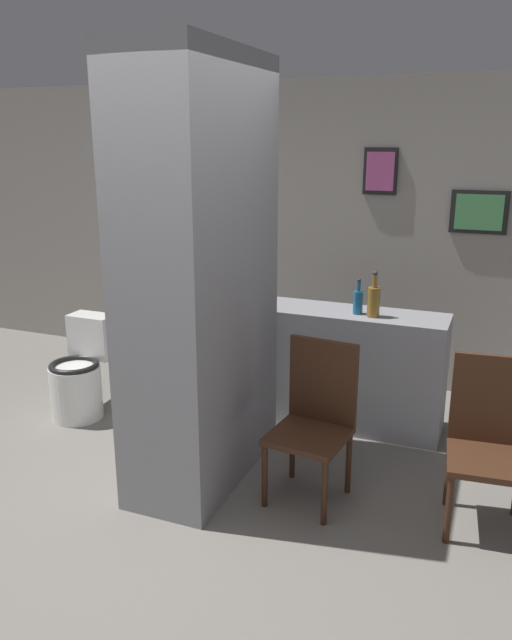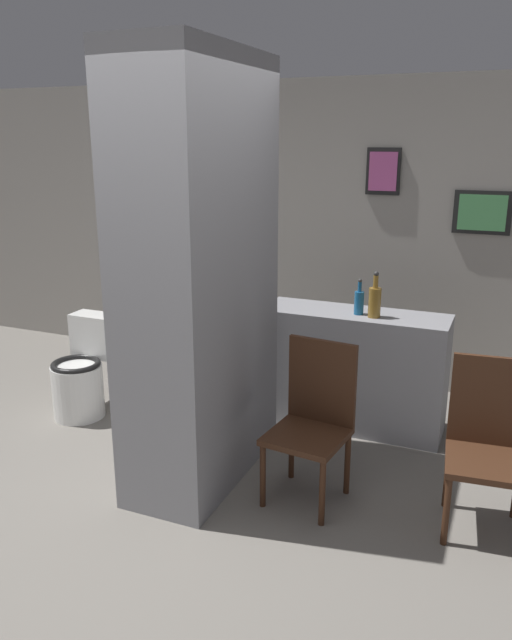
{
  "view_description": "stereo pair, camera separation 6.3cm",
  "coord_description": "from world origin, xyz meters",
  "px_view_note": "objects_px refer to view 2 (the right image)",
  "views": [
    {
      "loc": [
        1.73,
        -2.69,
        2.12
      ],
      "look_at": [
        0.23,
        1.0,
        0.95
      ],
      "focal_mm": 35.0,
      "sensor_mm": 36.0,
      "label": 1
    },
    {
      "loc": [
        1.78,
        -2.66,
        2.12
      ],
      "look_at": [
        0.23,
        1.0,
        0.95
      ],
      "focal_mm": 35.0,
      "sensor_mm": 36.0,
      "label": 2
    }
  ],
  "objects_px": {
    "bicycle": "(199,364)",
    "bottle_tall": "(375,301)",
    "chair_near_pillar": "(313,417)",
    "toilet": "(82,375)",
    "chair_by_doorway": "(488,440)"
  },
  "relations": [
    {
      "from": "toilet",
      "to": "bottle_tall",
      "type": "distance_m",
      "value": 2.34
    },
    {
      "from": "chair_near_pillar",
      "to": "chair_by_doorway",
      "type": "xyz_separation_m",
      "value": [
        0.98,
        0.09,
        0.0
      ]
    },
    {
      "from": "bottle_tall",
      "to": "chair_near_pillar",
      "type": "bearing_deg",
      "value": -97.68
    },
    {
      "from": "chair_near_pillar",
      "to": "bottle_tall",
      "type": "distance_m",
      "value": 1.09
    },
    {
      "from": "bicycle",
      "to": "bottle_tall",
      "type": "relative_size",
      "value": 5.09
    },
    {
      "from": "chair_near_pillar",
      "to": "bottle_tall",
      "type": "relative_size",
      "value": 2.9
    },
    {
      "from": "toilet",
      "to": "bicycle",
      "type": "bearing_deg",
      "value": 38.13
    },
    {
      "from": "bicycle",
      "to": "bottle_tall",
      "type": "xyz_separation_m",
      "value": [
        1.43,
        -0.03,
        0.69
      ]
    },
    {
      "from": "toilet",
      "to": "chair_near_pillar",
      "type": "xyz_separation_m",
      "value": [
        2.03,
        -0.41,
        0.19
      ]
    },
    {
      "from": "chair_by_doorway",
      "to": "bicycle",
      "type": "height_order",
      "value": "chair_by_doorway"
    },
    {
      "from": "toilet",
      "to": "chair_near_pillar",
      "type": "height_order",
      "value": "chair_near_pillar"
    },
    {
      "from": "chair_near_pillar",
      "to": "bicycle",
      "type": "distance_m",
      "value": 1.64
    },
    {
      "from": "bicycle",
      "to": "bottle_tall",
      "type": "bearing_deg",
      "value": -1.11
    },
    {
      "from": "bottle_tall",
      "to": "toilet",
      "type": "bearing_deg",
      "value": -165.74
    },
    {
      "from": "chair_near_pillar",
      "to": "bottle_tall",
      "type": "xyz_separation_m",
      "value": [
        0.13,
        0.96,
        0.5
      ]
    }
  ]
}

